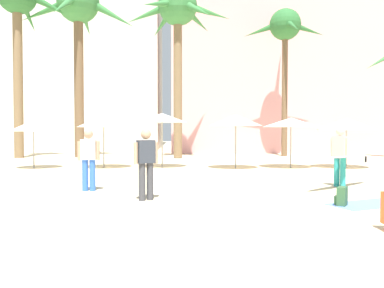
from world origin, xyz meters
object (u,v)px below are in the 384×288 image
(palm_tree_center, at_px, (178,17))
(cafe_umbrella_2, at_px, (33,126))
(cafe_umbrella_3, at_px, (236,120))
(cafe_umbrella_5, at_px, (291,122))
(cafe_umbrella_0, at_px, (104,121))
(backpack, at_px, (342,197))
(person_near_left, at_px, (342,155))
(palm_tree_left, at_px, (78,14))
(cafe_umbrella_1, at_px, (346,124))
(beach_towel, at_px, (370,204))
(person_mid_center, at_px, (89,157))
(cafe_umbrella_4, at_px, (162,118))
(palm_tree_right, at_px, (285,32))
(person_mid_left, at_px, (146,161))
(palm_tree_far_right, at_px, (17,9))

(palm_tree_center, relative_size, cafe_umbrella_2, 4.90)
(cafe_umbrella_3, height_order, cafe_umbrella_5, cafe_umbrella_3)
(cafe_umbrella_0, height_order, cafe_umbrella_5, cafe_umbrella_0)
(cafe_umbrella_5, distance_m, backpack, 9.22)
(cafe_umbrella_3, relative_size, person_near_left, 0.88)
(cafe_umbrella_0, bearing_deg, backpack, -53.13)
(palm_tree_left, relative_size, cafe_umbrella_1, 4.22)
(beach_towel, distance_m, person_mid_center, 7.12)
(cafe_umbrella_4, relative_size, person_near_left, 0.91)
(person_near_left, bearing_deg, person_mid_center, -31.11)
(palm_tree_right, relative_size, person_near_left, 3.58)
(backpack, bearing_deg, cafe_umbrella_3, -48.91)
(person_mid_center, bearing_deg, person_mid_left, 48.24)
(cafe_umbrella_1, xyz_separation_m, cafe_umbrella_3, (-4.98, -0.17, 0.17))
(person_mid_left, bearing_deg, cafe_umbrella_5, -62.27)
(cafe_umbrella_1, height_order, cafe_umbrella_4, cafe_umbrella_4)
(palm_tree_left, height_order, person_mid_center, palm_tree_left)
(cafe_umbrella_0, distance_m, cafe_umbrella_1, 10.81)
(cafe_umbrella_4, bearing_deg, beach_towel, -61.23)
(palm_tree_left, relative_size, cafe_umbrella_4, 4.53)
(cafe_umbrella_4, bearing_deg, cafe_umbrella_3, -11.46)
(person_near_left, bearing_deg, person_mid_left, -15.00)
(palm_tree_far_right, height_order, beach_towel, palm_tree_far_right)
(cafe_umbrella_0, xyz_separation_m, backpack, (6.87, -9.16, -1.87))
(palm_tree_left, height_order, cafe_umbrella_3, palm_tree_left)
(person_mid_left, bearing_deg, palm_tree_right, -52.03)
(palm_tree_far_right, relative_size, cafe_umbrella_5, 4.45)
(cafe_umbrella_0, height_order, cafe_umbrella_2, cafe_umbrella_0)
(beach_towel, height_order, person_mid_center, person_mid_center)
(cafe_umbrella_2, relative_size, backpack, 5.04)
(cafe_umbrella_3, bearing_deg, palm_tree_right, 62.34)
(cafe_umbrella_0, xyz_separation_m, person_near_left, (8.03, -6.37, -1.14))
(cafe_umbrella_2, bearing_deg, cafe_umbrella_5, -0.61)
(palm_tree_center, relative_size, palm_tree_right, 1.07)
(beach_towel, relative_size, person_near_left, 0.71)
(palm_tree_far_right, height_order, person_mid_left, palm_tree_far_right)
(palm_tree_left, xyz_separation_m, palm_tree_center, (6.28, -1.24, -0.50))
(cafe_umbrella_3, bearing_deg, beach_towel, -78.15)
(cafe_umbrella_3, bearing_deg, person_mid_left, -112.71)
(person_mid_left, bearing_deg, cafe_umbrella_3, -49.38)
(palm_tree_center, xyz_separation_m, cafe_umbrella_2, (-6.33, -6.39, -6.65))
(palm_tree_right, xyz_separation_m, cafe_umbrella_4, (-7.74, -7.95, -5.89))
(cafe_umbrella_1, height_order, cafe_umbrella_2, cafe_umbrella_1)
(beach_towel, bearing_deg, palm_tree_far_right, 131.66)
(palm_tree_far_right, relative_size, cafe_umbrella_3, 4.71)
(cafe_umbrella_2, height_order, cafe_umbrella_4, cafe_umbrella_4)
(palm_tree_far_right, xyz_separation_m, person_near_left, (14.55, -13.26, -8.16))
(cafe_umbrella_5, bearing_deg, backpack, -99.31)
(cafe_umbrella_0, relative_size, cafe_umbrella_4, 0.96)
(cafe_umbrella_2, height_order, person_mid_left, cafe_umbrella_2)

